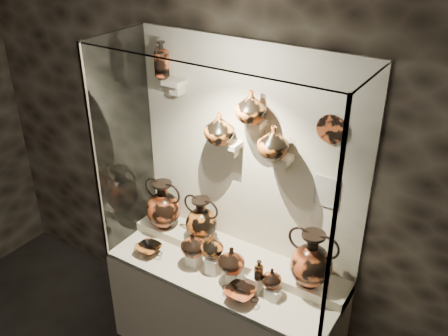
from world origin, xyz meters
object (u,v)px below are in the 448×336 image
(jug_b, at_px, (212,246))
(jug_e, at_px, (272,277))
(kylix_right, at_px, (240,293))
(lekythos_small, at_px, (259,269))
(ovoid_vase_c, at_px, (273,142))
(lekythos_tall, at_px, (162,58))
(ovoid_vase_b, at_px, (251,107))
(ovoid_vase_a, at_px, (219,128))
(kylix_left, at_px, (149,249))
(amphora_mid, at_px, (201,219))
(amphora_left, at_px, (164,205))
(jug_c, at_px, (232,260))
(jug_a, at_px, (193,244))
(amphora_right, at_px, (312,259))

(jug_b, relative_size, jug_e, 1.23)
(jug_e, xyz_separation_m, kylix_right, (-0.15, -0.15, -0.10))
(jug_e, relative_size, lekythos_small, 0.82)
(jug_e, xyz_separation_m, ovoid_vase_c, (-0.15, 0.22, 0.84))
(lekythos_tall, height_order, ovoid_vase_b, lekythos_tall)
(kylix_right, bearing_deg, lekythos_small, 35.82)
(ovoid_vase_a, bearing_deg, ovoid_vase_b, -3.65)
(kylix_left, bearing_deg, amphora_mid, 26.37)
(amphora_left, bearing_deg, ovoid_vase_c, 23.76)
(lekythos_tall, bearing_deg, kylix_right, -34.70)
(amphora_mid, relative_size, ovoid_vase_a, 1.65)
(jug_e, xyz_separation_m, ovoid_vase_a, (-0.55, 0.22, 0.85))
(kylix_left, relative_size, lekythos_tall, 0.82)
(jug_c, xyz_separation_m, ovoid_vase_a, (-0.26, 0.25, 0.81))
(kylix_left, height_order, ovoid_vase_c, ovoid_vase_c)
(jug_e, height_order, lekythos_small, lekythos_small)
(kylix_left, relative_size, ovoid_vase_c, 1.09)
(jug_e, xyz_separation_m, lekythos_small, (-0.08, -0.03, 0.06))
(jug_c, xyz_separation_m, lekythos_small, (0.21, -0.00, 0.02))
(amphora_mid, distance_m, jug_a, 0.23)
(ovoid_vase_a, bearing_deg, kylix_left, -146.46)
(amphora_left, bearing_deg, lekythos_small, 8.26)
(jug_c, distance_m, kylix_left, 0.69)
(amphora_mid, bearing_deg, jug_c, -20.24)
(lekythos_small, height_order, ovoid_vase_c, ovoid_vase_c)
(lekythos_small, bearing_deg, jug_b, 172.19)
(kylix_left, relative_size, kylix_right, 0.91)
(jug_a, relative_size, kylix_right, 0.71)
(jug_e, xyz_separation_m, kylix_left, (-0.96, -0.10, -0.10))
(jug_b, xyz_separation_m, kylix_right, (0.32, -0.15, -0.16))
(jug_b, height_order, ovoid_vase_b, ovoid_vase_b)
(kylix_left, height_order, kylix_right, kylix_right)
(kylix_left, bearing_deg, jug_c, -12.99)
(jug_a, distance_m, ovoid_vase_b, 1.07)
(jug_b, bearing_deg, lekythos_small, -2.45)
(ovoid_vase_b, bearing_deg, amphora_mid, -176.17)
(amphora_left, bearing_deg, kylix_right, 0.29)
(amphora_right, height_order, jug_b, amphora_right)
(jug_a, bearing_deg, kylix_right, -23.52)
(amphora_left, xyz_separation_m, jug_c, (0.73, -0.19, -0.08))
(jug_c, xyz_separation_m, ovoid_vase_c, (0.14, 0.25, 0.81))
(jug_a, distance_m, jug_e, 0.61)
(kylix_left, bearing_deg, kylix_right, -22.63)
(jug_b, distance_m, kylix_left, 0.53)
(jug_a, bearing_deg, amphora_mid, 100.85)
(amphora_left, relative_size, jug_e, 2.86)
(lekythos_small, distance_m, kylix_left, 0.90)
(jug_b, bearing_deg, ovoid_vase_a, 112.52)
(amphora_right, bearing_deg, jug_a, -146.95)
(amphora_left, height_order, ovoid_vase_c, ovoid_vase_c)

